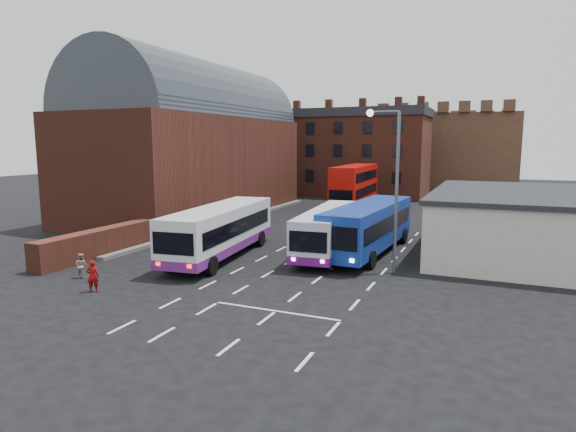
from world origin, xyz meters
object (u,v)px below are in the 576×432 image
at_px(bus_blue, 369,224).
at_px(bus_white_inbound, 330,228).
at_px(pedestrian_beige, 81,266).
at_px(pedestrian_red, 93,276).
at_px(bus_white_outbound, 221,227).
at_px(street_lamp, 391,176).
at_px(bus_red_double, 355,186).

bearing_deg(bus_blue, bus_white_inbound, 30.40).
height_order(bus_blue, pedestrian_beige, bus_blue).
distance_m(bus_blue, pedestrian_red, 17.61).
relative_size(pedestrian_red, pedestrian_beige, 1.17).
height_order(bus_white_inbound, pedestrian_beige, bus_white_inbound).
bearing_deg(bus_white_inbound, pedestrian_red, 51.37).
xyz_separation_m(bus_blue, pedestrian_red, (-10.67, -13.96, -1.18)).
distance_m(bus_white_outbound, pedestrian_red, 9.40).
height_order(bus_blue, pedestrian_red, bus_blue).
bearing_deg(pedestrian_beige, street_lamp, -162.58).
height_order(bus_white_inbound, street_lamp, street_lamp).
relative_size(bus_white_outbound, pedestrian_red, 7.69).
bearing_deg(street_lamp, bus_blue, 117.08).
height_order(pedestrian_red, pedestrian_beige, pedestrian_red).
bearing_deg(street_lamp, bus_white_inbound, 145.26).
distance_m(bus_white_outbound, pedestrian_beige, 8.79).
xyz_separation_m(bus_red_double, pedestrian_red, (-3.68, -35.76, -1.82)).
xyz_separation_m(bus_blue, pedestrian_beige, (-13.24, -12.25, -1.30)).
bearing_deg(pedestrian_red, bus_red_double, -128.96).
xyz_separation_m(pedestrian_red, pedestrian_beige, (-2.57, 1.70, -0.12)).
xyz_separation_m(bus_red_double, street_lamp, (9.27, -26.26, 2.99)).
relative_size(bus_white_inbound, bus_blue, 0.90).
bearing_deg(pedestrian_red, bus_white_outbound, -135.35).
bearing_deg(bus_white_inbound, bus_blue, -158.51).
height_order(bus_red_double, street_lamp, street_lamp).
bearing_deg(street_lamp, bus_white_outbound, -177.96).
xyz_separation_m(bus_white_inbound, pedestrian_red, (-8.29, -12.74, -0.97)).
bearing_deg(pedestrian_beige, bus_blue, -146.49).
bearing_deg(bus_white_outbound, pedestrian_beige, -128.32).
xyz_separation_m(street_lamp, pedestrian_beige, (-15.52, -7.80, -4.92)).
xyz_separation_m(bus_white_outbound, pedestrian_red, (-1.98, -9.11, -1.16)).
relative_size(bus_white_inbound, pedestrian_red, 6.95).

